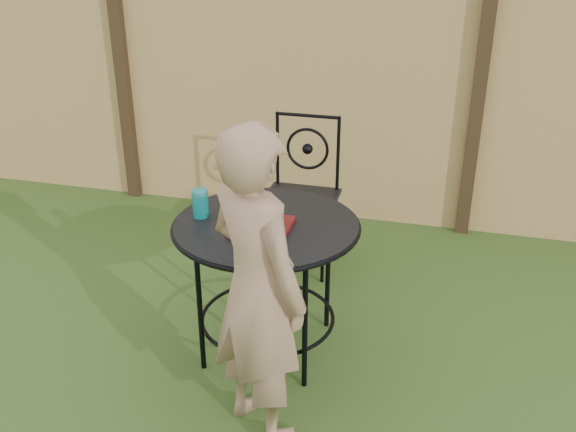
% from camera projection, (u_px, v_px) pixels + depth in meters
% --- Properties ---
extents(ground, '(60.00, 60.00, 0.00)m').
position_uv_depth(ground, '(173.00, 391.00, 3.08)').
color(ground, '#274315').
rests_on(ground, ground).
extents(fence, '(8.00, 0.12, 1.90)m').
position_uv_depth(fence, '(290.00, 89.00, 4.60)').
color(fence, '#E9B873').
rests_on(fence, ground).
extents(patio_table, '(0.92, 0.92, 0.72)m').
position_uv_depth(patio_table, '(267.00, 248.00, 3.17)').
color(patio_table, black).
rests_on(patio_table, ground).
extents(patio_chair, '(0.46, 0.46, 0.95)m').
position_uv_depth(patio_chair, '(301.00, 189.00, 4.07)').
color(patio_chair, black).
rests_on(patio_chair, ground).
extents(diner, '(0.62, 0.57, 1.41)m').
position_uv_depth(diner, '(257.00, 290.00, 2.59)').
color(diner, '#9F775A').
rests_on(diner, ground).
extents(salad_plate, '(0.27, 0.27, 0.02)m').
position_uv_depth(salad_plate, '(262.00, 227.00, 3.04)').
color(salad_plate, '#3F090E').
rests_on(salad_plate, patio_table).
extents(salad, '(0.21, 0.21, 0.08)m').
position_uv_depth(salad, '(262.00, 217.00, 3.02)').
color(salad, '#235614').
rests_on(salad, salad_plate).
extents(fork, '(0.01, 0.01, 0.18)m').
position_uv_depth(fork, '(263.00, 192.00, 2.96)').
color(fork, silver).
rests_on(fork, salad).
extents(drinking_glass, '(0.08, 0.08, 0.14)m').
position_uv_depth(drinking_glass, '(200.00, 203.00, 3.15)').
color(drinking_glass, '#0B8083').
rests_on(drinking_glass, patio_table).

